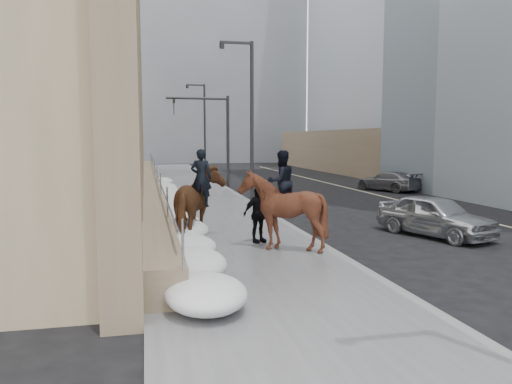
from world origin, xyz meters
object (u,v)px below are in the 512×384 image
mounted_horse_right (282,207)px  car_silver (435,216)px  pedestrian (258,214)px  car_grey (388,181)px  mounted_horse_left (199,203)px

mounted_horse_right → car_silver: size_ratio=0.69×
pedestrian → car_silver: size_ratio=0.42×
car_silver → car_grey: 14.45m
mounted_horse_left → pedestrian: mounted_horse_left is taller
mounted_horse_left → car_silver: bearing=-162.9°
car_grey → car_silver: bearing=44.3°
pedestrian → mounted_horse_left: bearing=148.3°
mounted_horse_left → mounted_horse_right: (2.14, -1.42, 0.01)m
mounted_horse_left → mounted_horse_right: bearing=164.3°
car_silver → pedestrian: bearing=162.2°
pedestrian → car_grey: 17.75m
car_silver → car_grey: (5.30, 13.45, -0.08)m
mounted_horse_right → pedestrian: size_ratio=1.61×
car_silver → car_grey: car_silver is taller
mounted_horse_left → pedestrian: (1.72, -0.31, -0.32)m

